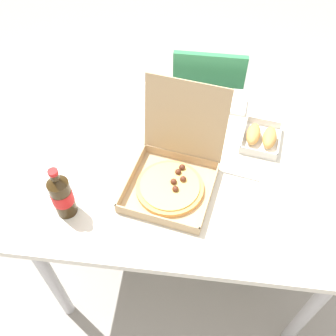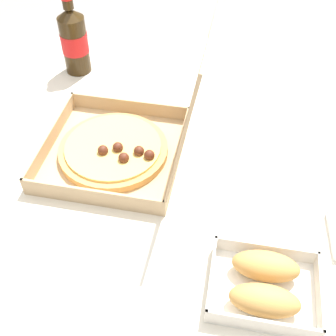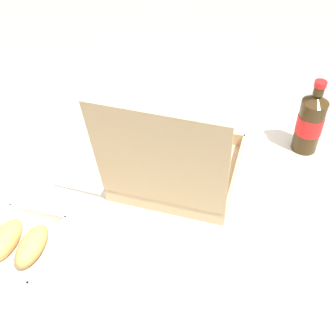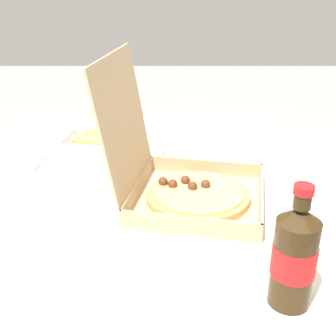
% 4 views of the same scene
% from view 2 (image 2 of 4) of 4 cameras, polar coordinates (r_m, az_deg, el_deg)
% --- Properties ---
extents(ground_plane, '(10.00, 10.00, 0.00)m').
position_cam_2_polar(ground_plane, '(1.57, 1.08, -19.31)').
color(ground_plane, gray).
extents(dining_table, '(1.19, 0.95, 0.73)m').
position_cam_2_polar(dining_table, '(1.01, 1.59, -3.81)').
color(dining_table, silver).
rests_on(dining_table, ground_plane).
extents(pizza_box_open, '(0.37, 0.41, 0.35)m').
position_cam_2_polar(pizza_box_open, '(0.96, -5.44, 3.62)').
color(pizza_box_open, tan).
rests_on(pizza_box_open, dining_table).
extents(bread_side_box, '(0.18, 0.21, 0.06)m').
position_cam_2_polar(bread_side_box, '(0.78, 12.75, -14.87)').
color(bread_side_box, white).
rests_on(bread_side_box, dining_table).
extents(cola_bottle, '(0.07, 0.07, 0.22)m').
position_cam_2_polar(cola_bottle, '(1.25, -12.40, 16.29)').
color(cola_bottle, '#33230F').
rests_on(cola_bottle, dining_table).
extents(paper_menu, '(0.24, 0.20, 0.00)m').
position_cam_2_polar(paper_menu, '(0.77, -12.86, -20.06)').
color(paper_menu, white).
rests_on(paper_menu, dining_table).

